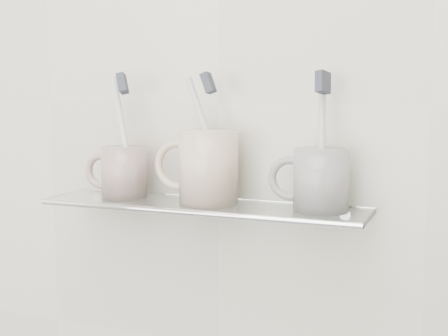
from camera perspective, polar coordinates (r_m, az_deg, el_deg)
The scene contains 18 objects.
wall_back at distance 0.99m, azimuth -0.56°, elevation 5.95°, with size 2.50×2.50×0.00m, color beige.
shelf_glass at distance 0.95m, azimuth -1.97°, elevation -3.48°, with size 0.50×0.12×0.01m, color silver.
shelf_rail at distance 0.90m, azimuth -3.40°, elevation -4.08°, with size 0.01×0.01×0.50m, color silver.
bracket_left at distance 1.09m, azimuth -11.17°, elevation -2.83°, with size 0.02×0.02×0.03m, color silver.
bracket_right at distance 0.93m, azimuth 11.17°, elevation -4.45°, with size 0.02×0.02×0.03m, color silver.
mug_left at distance 1.01m, azimuth -9.10°, elevation -0.38°, with size 0.07×0.07×0.08m, color silver.
mug_left_handle at distance 1.03m, azimuth -11.12°, elevation -0.27°, with size 0.06×0.06×0.01m, color silver.
toothbrush_left at distance 1.00m, azimuth -9.17°, elevation 3.06°, with size 0.01×0.01×0.19m, color silver.
bristles_left at distance 1.00m, azimuth -9.26°, elevation 7.64°, with size 0.01×0.02×0.03m, color #2F343E.
mug_center at distance 0.94m, azimuth -1.43°, elevation 0.11°, with size 0.09×0.09×0.11m, color beige.
mug_center_handle at distance 0.96m, azimuth -4.23°, elevation 0.25°, with size 0.08×0.08×0.01m, color beige.
toothbrush_center at distance 0.94m, azimuth -1.44°, elevation 2.88°, with size 0.01×0.01×0.19m, color silver.
bristles_center at distance 0.93m, azimuth -1.45°, elevation 7.79°, with size 0.01×0.02×0.03m, color #2F343E.
mug_right at distance 0.89m, azimuth 8.86°, elevation -1.10°, with size 0.08×0.08×0.09m, color white.
mug_right_handle at distance 0.90m, azimuth 6.05°, elevation -0.96°, with size 0.07×0.07×0.01m, color white.
toothbrush_right at distance 0.88m, azimuth 8.93°, elevation 2.55°, with size 0.01×0.01×0.19m, color beige.
bristles_right at distance 0.88m, azimuth 9.03°, elevation 7.75°, with size 0.01×0.02×0.03m, color #2F343E.
chrome_cap at distance 0.89m, azimuth 10.18°, elevation -3.54°, with size 0.03×0.03×0.01m, color silver.
Camera 1 is at (0.37, 0.18, 1.27)m, focal length 50.00 mm.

